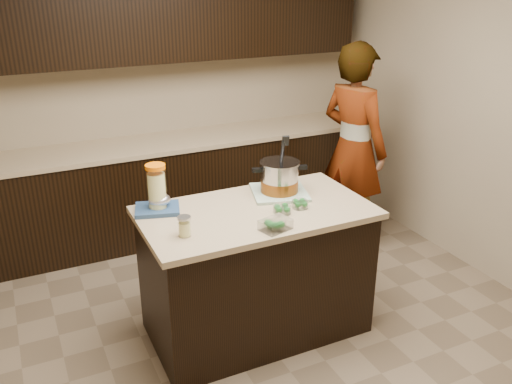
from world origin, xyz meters
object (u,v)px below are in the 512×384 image
(island, at_px, (256,271))
(lemonade_pitcher, at_px, (157,190))
(person, at_px, (353,148))
(stock_pot, at_px, (280,179))

(island, xyz_separation_m, lemonade_pitcher, (-0.56, 0.25, 0.59))
(person, bearing_deg, island, 106.45)
(stock_pot, relative_size, lemonade_pitcher, 1.25)
(island, xyz_separation_m, stock_pot, (0.26, 0.17, 0.56))
(stock_pot, bearing_deg, lemonade_pitcher, -170.33)
(island, height_order, stock_pot, stock_pot)
(island, xyz_separation_m, person, (1.30, 0.81, 0.44))
(island, bearing_deg, person, 31.76)
(stock_pot, relative_size, person, 0.21)
(stock_pot, distance_m, lemonade_pitcher, 0.82)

